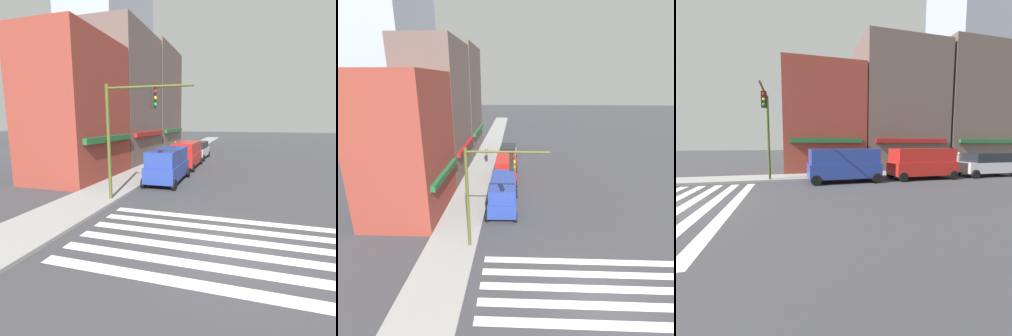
{
  "view_description": "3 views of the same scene",
  "coord_description": "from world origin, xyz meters",
  "views": [
    {
      "loc": [
        -8.6,
        -0.35,
        4.22
      ],
      "look_at": [
        8.68,
        4.7,
        1.0
      ],
      "focal_mm": 28.0,
      "sensor_mm": 36.0,
      "label": 1
    },
    {
      "loc": [
        -9.61,
        3.75,
        9.37
      ],
      "look_at": [
        14.83,
        4.7,
        1.2
      ],
      "focal_mm": 28.0,
      "sensor_mm": 36.0,
      "label": 2
    },
    {
      "loc": [
        4.82,
        -10.52,
        2.65
      ],
      "look_at": [
        8.68,
        4.7,
        1.0
      ],
      "focal_mm": 24.0,
      "sensor_mm": 36.0,
      "label": 3
    }
  ],
  "objects": [
    {
      "name": "ground_plane",
      "position": [
        0.0,
        0.0,
        0.0
      ],
      "size": [
        200.0,
        200.0,
        0.0
      ],
      "primitive_type": "plane",
      "color": "#38383D"
    },
    {
      "name": "van_red",
      "position": [
        14.87,
        4.7,
        1.29
      ],
      "size": [
        5.01,
        2.22,
        2.34
      ],
      "rotation": [
        0.0,
        0.0,
        0.01
      ],
      "color": "#B21E19",
      "rests_on": "ground_plane"
    },
    {
      "name": "storefront_row",
      "position": [
        18.29,
        11.5,
        6.25
      ],
      "size": [
        26.0,
        5.3,
        13.58
      ],
      "color": "maroon",
      "rests_on": "ground_plane"
    },
    {
      "name": "pedestrian_grey_coat",
      "position": [
        20.45,
        7.26,
        1.07
      ],
      "size": [
        0.32,
        0.32,
        1.77
      ],
      "rotation": [
        0.0,
        0.0,
        6.02
      ],
      "color": "#23232D",
      "rests_on": "sidewalk_left"
    },
    {
      "name": "traffic_signal",
      "position": [
        3.56,
        5.36,
        4.13
      ],
      "size": [
        0.32,
        4.51,
        6.05
      ],
      "color": "#474C1E",
      "rests_on": "ground_plane"
    },
    {
      "name": "van_blue",
      "position": [
        8.68,
        4.7,
        1.29
      ],
      "size": [
        5.03,
        2.22,
        2.34
      ],
      "rotation": [
        0.0,
        0.0,
        0.02
      ],
      "color": "navy",
      "rests_on": "ground_plane"
    },
    {
      "name": "crosswalk_stripes",
      "position": [
        0.0,
        0.0,
        0.0
      ],
      "size": [
        5.36,
        10.8,
        0.01
      ],
      "color": "silver",
      "rests_on": "ground_plane"
    },
    {
      "name": "sidewalk_left",
      "position": [
        0.0,
        7.5,
        0.07
      ],
      "size": [
        120.0,
        3.0,
        0.15
      ],
      "color": "gray",
      "rests_on": "ground_plane"
    },
    {
      "name": "suv_silver",
      "position": [
        20.98,
        4.7,
        1.03
      ],
      "size": [
        4.75,
        2.12,
        1.94
      ],
      "rotation": [
        0.0,
        0.0,
        -0.03
      ],
      "color": "#B7B7BC",
      "rests_on": "ground_plane"
    },
    {
      "name": "tower_distant",
      "position": [
        44.29,
        27.6,
        24.68
      ],
      "size": [
        21.69,
        11.21,
        49.36
      ],
      "color": "#939EAD",
      "rests_on": "ground_plane"
    }
  ]
}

